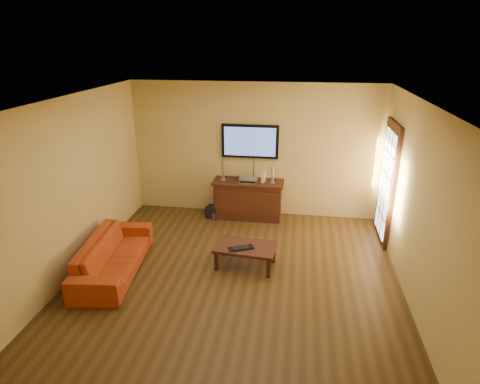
% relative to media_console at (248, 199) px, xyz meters
% --- Properties ---
extents(ground_plane, '(5.00, 5.00, 0.00)m').
position_rel_media_console_xyz_m(ground_plane, '(0.09, -2.22, -0.39)').
color(ground_plane, '#3C2910').
rests_on(ground_plane, ground).
extents(room_walls, '(5.00, 5.00, 5.00)m').
position_rel_media_console_xyz_m(room_walls, '(0.09, -1.60, 1.29)').
color(room_walls, '#D4BB67').
rests_on(room_walls, ground).
extents(french_door, '(0.07, 1.02, 2.22)m').
position_rel_media_console_xyz_m(french_door, '(2.55, -0.52, 0.66)').
color(french_door, '#33160B').
rests_on(french_door, ground).
extents(media_console, '(1.42, 0.54, 0.78)m').
position_rel_media_console_xyz_m(media_console, '(0.00, 0.00, 0.00)').
color(media_console, '#33160B').
rests_on(media_console, ground).
extents(television, '(1.14, 0.08, 0.67)m').
position_rel_media_console_xyz_m(television, '(0.00, 0.23, 1.15)').
color(television, black).
rests_on(television, ground).
extents(coffee_table, '(1.02, 0.67, 0.37)m').
position_rel_media_console_xyz_m(coffee_table, '(0.21, -1.91, -0.08)').
color(coffee_table, '#33160B').
rests_on(coffee_table, ground).
extents(sofa, '(0.78, 2.01, 0.76)m').
position_rel_media_console_xyz_m(sofa, '(-1.82, -2.36, -0.01)').
color(sofa, '#AE3A13').
rests_on(sofa, ground).
extents(speaker_left, '(0.11, 0.11, 0.40)m').
position_rel_media_console_xyz_m(speaker_left, '(-0.51, 0.01, 0.57)').
color(speaker_left, silver).
rests_on(speaker_left, media_console).
extents(speaker_right, '(0.09, 0.09, 0.35)m').
position_rel_media_console_xyz_m(speaker_right, '(0.49, -0.02, 0.55)').
color(speaker_right, silver).
rests_on(speaker_right, media_console).
extents(av_receiver, '(0.37, 0.27, 0.08)m').
position_rel_media_console_xyz_m(av_receiver, '(0.01, -0.04, 0.43)').
color(av_receiver, silver).
rests_on(av_receiver, media_console).
extents(game_console, '(0.07, 0.15, 0.20)m').
position_rel_media_console_xyz_m(game_console, '(0.30, 0.02, 0.49)').
color(game_console, white).
rests_on(game_console, media_console).
extents(subwoofer, '(0.29, 0.29, 0.24)m').
position_rel_media_console_xyz_m(subwoofer, '(-0.72, -0.12, -0.27)').
color(subwoofer, black).
rests_on(subwoofer, ground).
extents(bottle, '(0.06, 0.06, 0.18)m').
position_rel_media_console_xyz_m(bottle, '(-0.66, -0.34, -0.31)').
color(bottle, white).
rests_on(bottle, ground).
extents(keyboard, '(0.43, 0.31, 0.02)m').
position_rel_media_console_xyz_m(keyboard, '(0.15, -2.00, -0.02)').
color(keyboard, black).
rests_on(keyboard, coffee_table).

